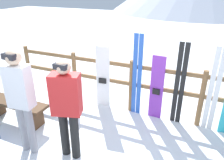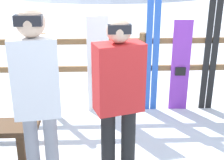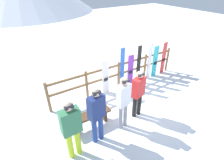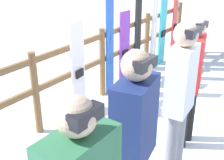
{
  "view_description": "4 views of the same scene",
  "coord_description": "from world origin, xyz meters",
  "px_view_note": "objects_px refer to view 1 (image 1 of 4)",
  "views": [
    {
      "loc": [
        1.31,
        -2.45,
        2.63
      ],
      "look_at": [
        -0.2,
        1.05,
        0.94
      ],
      "focal_mm": 35.0,
      "sensor_mm": 36.0,
      "label": 1
    },
    {
      "loc": [
        -0.61,
        -2.75,
        2.11
      ],
      "look_at": [
        -0.47,
        0.84,
        0.76
      ],
      "focal_mm": 50.0,
      "sensor_mm": 36.0,
      "label": 2
    },
    {
      "loc": [
        -3.58,
        -3.46,
        4.1
      ],
      "look_at": [
        -0.74,
        0.96,
        0.94
      ],
      "focal_mm": 28.0,
      "sensor_mm": 36.0,
      "label": 3
    },
    {
      "loc": [
        -3.79,
        -1.41,
        2.47
      ],
      "look_at": [
        -0.78,
        0.84,
        0.77
      ],
      "focal_mm": 50.0,
      "sensor_mm": 36.0,
      "label": 4
    }
  ],
  "objects_px": {
    "ski_pair_blue": "(137,76)",
    "snowboard_purple": "(157,88)",
    "bench": "(16,106)",
    "snowboard_white": "(103,78)",
    "person_white": "(20,95)",
    "ski_pair_black": "(180,85)",
    "person_red": "(67,104)",
    "ski_pair_white": "(214,91)"
  },
  "relations": [
    {
      "from": "bench",
      "to": "snowboard_purple",
      "type": "distance_m",
      "value": 2.9
    },
    {
      "from": "person_white",
      "to": "ski_pair_black",
      "type": "xyz_separation_m",
      "value": [
        2.15,
        1.86,
        -0.23
      ]
    },
    {
      "from": "person_red",
      "to": "ski_pair_white",
      "type": "relative_size",
      "value": 1.01
    },
    {
      "from": "ski_pair_blue",
      "to": "ski_pair_white",
      "type": "bearing_deg",
      "value": 0.0
    },
    {
      "from": "bench",
      "to": "ski_pair_black",
      "type": "height_order",
      "value": "ski_pair_black"
    },
    {
      "from": "snowboard_white",
      "to": "snowboard_purple",
      "type": "relative_size",
      "value": 1.04
    },
    {
      "from": "person_red",
      "to": "snowboard_white",
      "type": "distance_m",
      "value": 1.7
    },
    {
      "from": "person_white",
      "to": "ski_pair_black",
      "type": "distance_m",
      "value": 2.86
    },
    {
      "from": "ski_pair_black",
      "to": "person_red",
      "type": "bearing_deg",
      "value": -130.78
    },
    {
      "from": "person_white",
      "to": "ski_pair_white",
      "type": "height_order",
      "value": "person_white"
    },
    {
      "from": "snowboard_white",
      "to": "ski_pair_blue",
      "type": "bearing_deg",
      "value": 0.25
    },
    {
      "from": "ski_pair_blue",
      "to": "person_red",
      "type": "bearing_deg",
      "value": -109.26
    },
    {
      "from": "bench",
      "to": "ski_pair_blue",
      "type": "distance_m",
      "value": 2.56
    },
    {
      "from": "bench",
      "to": "ski_pair_blue",
      "type": "bearing_deg",
      "value": 30.63
    },
    {
      "from": "snowboard_purple",
      "to": "snowboard_white",
      "type": "bearing_deg",
      "value": 180.0
    },
    {
      "from": "person_white",
      "to": "bench",
      "type": "bearing_deg",
      "value": 145.62
    },
    {
      "from": "snowboard_white",
      "to": "ski_pair_white",
      "type": "relative_size",
      "value": 0.86
    },
    {
      "from": "person_red",
      "to": "ski_pair_white",
      "type": "xyz_separation_m",
      "value": [
        2.05,
        1.68,
        -0.14
      ]
    },
    {
      "from": "bench",
      "to": "snowboard_white",
      "type": "distance_m",
      "value": 1.9
    },
    {
      "from": "ski_pair_blue",
      "to": "snowboard_purple",
      "type": "xyz_separation_m",
      "value": [
        0.43,
        -0.0,
        -0.2
      ]
    },
    {
      "from": "ski_pair_white",
      "to": "ski_pair_blue",
      "type": "bearing_deg",
      "value": 180.0
    },
    {
      "from": "snowboard_white",
      "to": "snowboard_purple",
      "type": "bearing_deg",
      "value": -0.0
    },
    {
      "from": "snowboard_white",
      "to": "snowboard_purple",
      "type": "height_order",
      "value": "snowboard_white"
    },
    {
      "from": "bench",
      "to": "ski_pair_black",
      "type": "distance_m",
      "value": 3.31
    },
    {
      "from": "snowboard_white",
      "to": "ski_pair_black",
      "type": "relative_size",
      "value": 0.85
    },
    {
      "from": "person_red",
      "to": "ski_pair_blue",
      "type": "bearing_deg",
      "value": 70.74
    },
    {
      "from": "person_red",
      "to": "snowboard_purple",
      "type": "height_order",
      "value": "person_red"
    },
    {
      "from": "person_white",
      "to": "snowboard_purple",
      "type": "height_order",
      "value": "person_white"
    },
    {
      "from": "person_red",
      "to": "ski_pair_blue",
      "type": "distance_m",
      "value": 1.78
    },
    {
      "from": "person_red",
      "to": "bench",
      "type": "bearing_deg",
      "value": 165.64
    },
    {
      "from": "snowboard_purple",
      "to": "ski_pair_black",
      "type": "distance_m",
      "value": 0.46
    },
    {
      "from": "person_white",
      "to": "ski_pair_white",
      "type": "bearing_deg",
      "value": 34.01
    },
    {
      "from": "snowboard_purple",
      "to": "ski_pair_black",
      "type": "relative_size",
      "value": 0.82
    },
    {
      "from": "person_white",
      "to": "ski_pair_blue",
      "type": "bearing_deg",
      "value": 55.26
    },
    {
      "from": "ski_pair_blue",
      "to": "ski_pair_black",
      "type": "distance_m",
      "value": 0.86
    },
    {
      "from": "person_white",
      "to": "snowboard_purple",
      "type": "xyz_separation_m",
      "value": [
        1.72,
        1.86,
        -0.39
      ]
    },
    {
      "from": "snowboard_white",
      "to": "person_red",
      "type": "bearing_deg",
      "value": -83.19
    },
    {
      "from": "bench",
      "to": "ski_pair_blue",
      "type": "height_order",
      "value": "ski_pair_blue"
    },
    {
      "from": "bench",
      "to": "ski_pair_white",
      "type": "bearing_deg",
      "value": 19.39
    },
    {
      "from": "person_white",
      "to": "person_red",
      "type": "bearing_deg",
      "value": 14.86
    },
    {
      "from": "snowboard_purple",
      "to": "bench",
      "type": "bearing_deg",
      "value": -153.77
    },
    {
      "from": "bench",
      "to": "ski_pair_white",
      "type": "relative_size",
      "value": 0.85
    }
  ]
}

